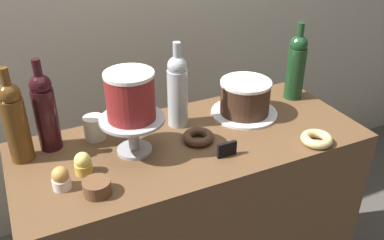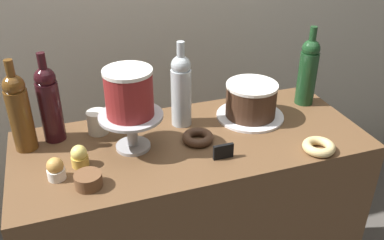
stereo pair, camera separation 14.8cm
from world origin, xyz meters
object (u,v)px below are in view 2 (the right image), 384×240
wine_bottle_dark_red (49,103)px  coffee_cup_ceramic (98,122)px  chocolate_round_cake (251,100)px  donut_chocolate (198,137)px  wine_bottle_clear (182,89)px  donut_glazed (319,147)px  white_layer_cake (129,93)px  cupcake_lemon (79,156)px  cake_stand_pedestal (132,125)px  cookie_stack (88,180)px  price_sign_chalkboard (223,151)px  wine_bottle_green (308,71)px  cupcake_caramel (56,169)px  wine_bottle_amber (19,111)px

wine_bottle_dark_red → coffee_cup_ceramic: bearing=-2.3°
chocolate_round_cake → donut_chocolate: 0.28m
wine_bottle_clear → donut_glazed: bearing=-40.8°
white_layer_cake → cupcake_lemon: (-0.18, -0.05, -0.18)m
cupcake_lemon → donut_chocolate: (0.41, 0.01, -0.02)m
chocolate_round_cake → white_layer_cake: bearing=-171.8°
cake_stand_pedestal → cookie_stack: 0.25m
donut_chocolate → chocolate_round_cake: bearing=22.2°
price_sign_chalkboard → coffee_cup_ceramic: 0.48m
cupcake_lemon → donut_chocolate: bearing=2.0°
wine_bottle_clear → donut_chocolate: bearing=-84.3°
wine_bottle_dark_red → coffee_cup_ceramic: (0.15, -0.01, -0.10)m
wine_bottle_green → cake_stand_pedestal: bearing=-171.6°
wine_bottle_green → cupcake_caramel: (-1.01, -0.21, -0.11)m
white_layer_cake → cookie_stack: size_ratio=1.92×
chocolate_round_cake → coffee_cup_ceramic: (-0.58, 0.07, -0.03)m
wine_bottle_amber → cupcake_lemon: wine_bottle_amber is taller
wine_bottle_clear → coffee_cup_ceramic: 0.33m
wine_bottle_dark_red → wine_bottle_clear: same height
chocolate_round_cake → coffee_cup_ceramic: size_ratio=2.33×
chocolate_round_cake → cupcake_caramel: (-0.74, -0.17, -0.04)m
chocolate_round_cake → wine_bottle_clear: size_ratio=0.61×
cupcake_caramel → price_sign_chalkboard: bearing=-6.8°
cake_stand_pedestal → cupcake_caramel: 0.28m
cupcake_caramel → cupcake_lemon: same height
wine_bottle_dark_red → cupcake_caramel: size_ratio=4.38×
donut_chocolate → price_sign_chalkboard: (0.05, -0.13, 0.01)m
coffee_cup_ceramic → cake_stand_pedestal: bearing=-55.3°
wine_bottle_amber → cupcake_caramel: (0.09, -0.21, -0.11)m
coffee_cup_ceramic → wine_bottle_amber: bearing=-174.1°
wine_bottle_amber → wine_bottle_dark_red: bearing=18.1°
wine_bottle_dark_red → cupcake_caramel: wine_bottle_dark_red is taller
coffee_cup_ceramic → cupcake_lemon: bearing=-114.0°
cake_stand_pedestal → wine_bottle_green: 0.76m
cookie_stack → white_layer_cake: bearing=44.4°
wine_bottle_clear → donut_glazed: wine_bottle_clear is taller
donut_chocolate → coffee_cup_ceramic: coffee_cup_ceramic is taller
wine_bottle_clear → wine_bottle_amber: (-0.56, 0.01, 0.00)m
donut_chocolate → wine_bottle_green: bearing=15.5°
donut_glazed → price_sign_chalkboard: 0.33m
wine_bottle_amber → price_sign_chalkboard: wine_bottle_amber is taller
cookie_stack → wine_bottle_amber: bearing=121.8°
white_layer_cake → cupcake_caramel: bearing=-159.6°
cupcake_lemon → cupcake_caramel: bearing=-147.9°
donut_glazed → cookie_stack: cookie_stack is taller
donut_chocolate → coffee_cup_ceramic: 0.37m
cupcake_lemon → wine_bottle_amber: bearing=134.6°
donut_glazed → wine_bottle_dark_red: bearing=156.2°
cupcake_caramel → cookie_stack: (0.09, -0.07, -0.01)m
donut_chocolate → price_sign_chalkboard: 0.13m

